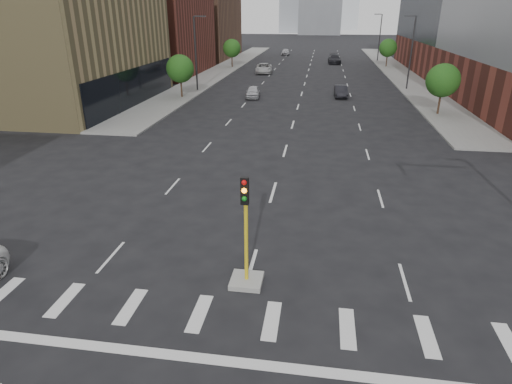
% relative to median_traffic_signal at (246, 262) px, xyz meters
% --- Properties ---
extents(sidewalk_left_far, '(5.00, 92.00, 0.15)m').
position_rel_median_traffic_signal_xyz_m(sidewalk_left_far, '(-15.00, 65.03, -0.90)').
color(sidewalk_left_far, gray).
rests_on(sidewalk_left_far, ground).
extents(sidewalk_right_far, '(5.00, 92.00, 0.15)m').
position_rel_median_traffic_signal_xyz_m(sidewalk_right_far, '(15.00, 65.03, -0.90)').
color(sidewalk_right_far, gray).
rests_on(sidewalk_right_far, ground).
extents(building_left_mid, '(20.00, 24.00, 14.00)m').
position_rel_median_traffic_signal_xyz_m(building_left_mid, '(-27.50, 31.03, 6.03)').
color(building_left_mid, '#8F7F51').
rests_on(building_left_mid, ground).
extents(building_left_far_a, '(20.00, 22.00, 12.00)m').
position_rel_median_traffic_signal_xyz_m(building_left_far_a, '(-27.50, 57.03, 5.03)').
color(building_left_far_a, brown).
rests_on(building_left_far_a, ground).
extents(building_left_far_b, '(20.00, 24.00, 13.00)m').
position_rel_median_traffic_signal_xyz_m(building_left_far_b, '(-27.50, 83.03, 5.53)').
color(building_left_far_b, brown).
rests_on(building_left_far_b, ground).
extents(median_traffic_signal, '(1.20, 1.20, 4.40)m').
position_rel_median_traffic_signal_xyz_m(median_traffic_signal, '(0.00, 0.00, 0.00)').
color(median_traffic_signal, '#999993').
rests_on(median_traffic_signal, ground).
extents(streetlight_right_a, '(1.60, 0.22, 9.07)m').
position_rel_median_traffic_signal_xyz_m(streetlight_right_a, '(13.41, 46.03, 4.04)').
color(streetlight_right_a, '#2D2D30').
rests_on(streetlight_right_a, ground).
extents(streetlight_right_b, '(1.60, 0.22, 9.07)m').
position_rel_median_traffic_signal_xyz_m(streetlight_right_b, '(13.41, 81.03, 4.04)').
color(streetlight_right_b, '#2D2D30').
rests_on(streetlight_right_b, ground).
extents(streetlight_left, '(1.60, 0.22, 9.07)m').
position_rel_median_traffic_signal_xyz_m(streetlight_left, '(-13.41, 41.03, 4.04)').
color(streetlight_left, '#2D2D30').
rests_on(streetlight_left, ground).
extents(tree_left_near, '(3.20, 3.20, 4.85)m').
position_rel_median_traffic_signal_xyz_m(tree_left_near, '(-14.00, 36.03, 2.42)').
color(tree_left_near, '#382619').
rests_on(tree_left_near, ground).
extents(tree_left_far, '(3.20, 3.20, 4.85)m').
position_rel_median_traffic_signal_xyz_m(tree_left_far, '(-14.00, 66.03, 2.42)').
color(tree_left_far, '#382619').
rests_on(tree_left_far, ground).
extents(tree_right_near, '(3.20, 3.20, 4.85)m').
position_rel_median_traffic_signal_xyz_m(tree_right_near, '(14.00, 31.03, 2.42)').
color(tree_right_near, '#382619').
rests_on(tree_right_near, ground).
extents(tree_right_far, '(3.20, 3.20, 4.85)m').
position_rel_median_traffic_signal_xyz_m(tree_right_far, '(14.00, 71.03, 2.42)').
color(tree_right_far, '#382619').
rests_on(tree_right_far, ground).
extents(car_near_left, '(1.93, 4.11, 1.36)m').
position_rel_median_traffic_signal_xyz_m(car_near_left, '(-5.66, 37.56, -0.29)').
color(car_near_left, '#B8B9BD').
rests_on(car_near_left, ground).
extents(car_mid_right, '(1.58, 4.14, 1.35)m').
position_rel_median_traffic_signal_xyz_m(car_mid_right, '(4.74, 39.50, -0.30)').
color(car_mid_right, black).
rests_on(car_mid_right, ground).
extents(car_far_left, '(3.17, 5.94, 1.59)m').
position_rel_median_traffic_signal_xyz_m(car_far_left, '(-7.25, 59.38, -0.18)').
color(car_far_left, '#B1B1B1').
rests_on(car_far_left, ground).
extents(car_deep_right, '(2.56, 5.83, 1.67)m').
position_rel_median_traffic_signal_xyz_m(car_deep_right, '(4.64, 75.59, -0.14)').
color(car_deep_right, black).
rests_on(car_deep_right, ground).
extents(car_distant, '(1.77, 4.35, 1.48)m').
position_rel_median_traffic_signal_xyz_m(car_distant, '(-6.37, 91.42, -0.23)').
color(car_distant, '#B4B4B9').
rests_on(car_distant, ground).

